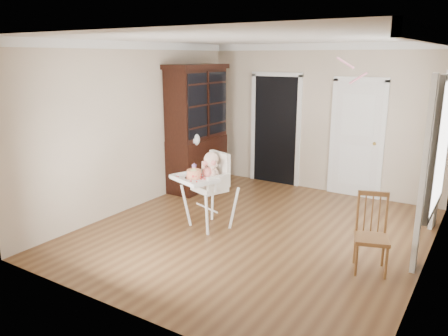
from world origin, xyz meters
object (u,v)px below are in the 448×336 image
Objects in this scene: cake at (194,174)px; china_cabinet at (197,128)px; dining_chair at (371,236)px; sippy_cup at (194,169)px; high_chair at (209,181)px.

cake is 2.18m from china_cabinet.
china_cabinet is 4.11m from dining_chair.
sippy_cup is 0.18× the size of dining_chair.
high_chair is 2.09m from china_cabinet.
sippy_cup is at bearing 159.22° from dining_chair.
cake is 0.11× the size of china_cabinet.
sippy_cup is at bearing -157.94° from high_chair.
dining_chair is (2.62, -0.09, -0.43)m from sippy_cup.
high_chair is at bearing 2.19° from sippy_cup.
sippy_cup is 0.07× the size of china_cabinet.
china_cabinet reaches higher than cake.
dining_chair is at bearing -1.98° from sippy_cup.
sippy_cup is 1.92m from china_cabinet.
high_chair is 1.22× the size of dining_chair.
dining_chair is at bearing -24.12° from china_cabinet.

